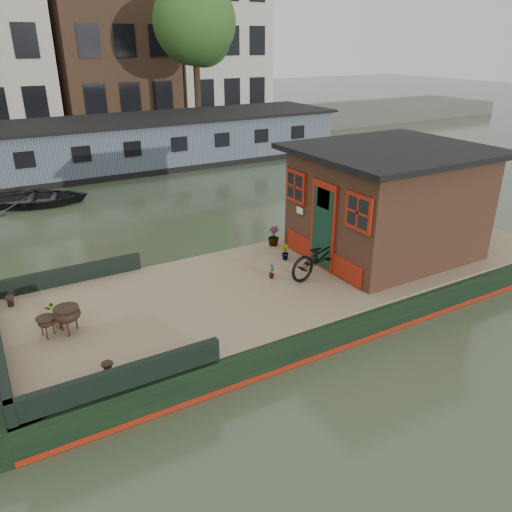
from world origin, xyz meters
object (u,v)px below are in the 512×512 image
cabin (387,201)px  potted_plant_a (272,271)px  brazier_front (68,320)px  bicycle (322,255)px  dinghy (35,195)px  brazier_rear (47,327)px

cabin → potted_plant_a: cabin is taller
potted_plant_a → brazier_front: bearing=-179.1°
bicycle → potted_plant_a: 1.10m
potted_plant_a → dinghy: 10.61m
brazier_front → bicycle: bearing=-3.4°
bicycle → brazier_rear: size_ratio=4.70×
dinghy → bicycle: bearing=-141.6°
potted_plant_a → dinghy: potted_plant_a is taller
cabin → brazier_front: 7.10m
bicycle → brazier_front: bicycle is taller
cabin → bicycle: 2.16m
dinghy → brazier_rear: bearing=-170.1°
bicycle → dinghy: size_ratio=0.49×
cabin → brazier_rear: cabin is taller
bicycle → dinghy: bearing=13.7°
brazier_rear → cabin: bearing=-0.3°
bicycle → brazier_rear: bearing=78.1°
brazier_front → dinghy: size_ratio=0.14×
potted_plant_a → brazier_rear: brazier_rear is taller
brazier_front → brazier_rear: brazier_front is taller
brazier_front → brazier_rear: bearing=173.4°
brazier_front → dinghy: (0.81, 10.16, -0.53)m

